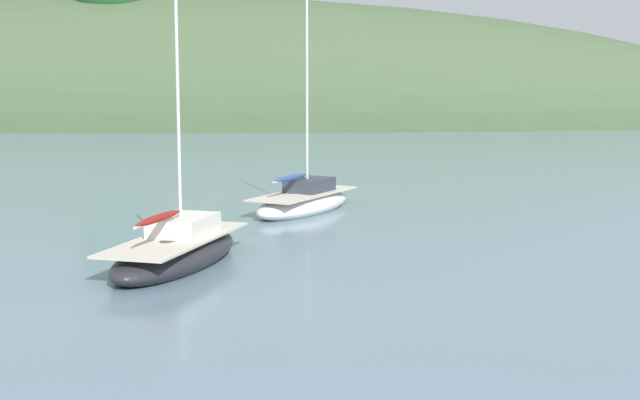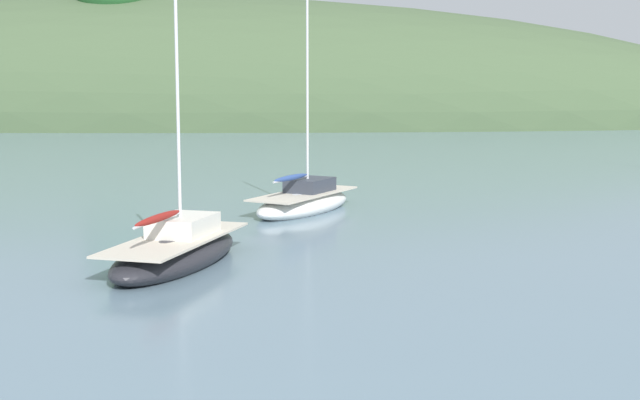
% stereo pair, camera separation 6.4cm
% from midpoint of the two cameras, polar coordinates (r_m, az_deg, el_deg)
% --- Properties ---
extents(far_shoreline_hill, '(150.00, 36.00, 32.09)m').
position_cam_midpoint_polar(far_shoreline_hill, '(101.85, -13.75, 4.95)').
color(far_shoreline_hill, '#425638').
rests_on(far_shoreline_hill, ground).
extents(sailboat_blue_center, '(4.50, 6.18, 8.09)m').
position_cam_midpoint_polar(sailboat_blue_center, '(32.97, -1.11, -0.11)').
color(sailboat_blue_center, white).
rests_on(sailboat_blue_center, ground).
extents(sailboat_orange_cutter, '(3.67, 6.58, 7.38)m').
position_cam_midpoint_polar(sailboat_orange_cutter, '(23.81, -9.40, -3.31)').
color(sailboat_orange_cutter, '#232328').
rests_on(sailboat_orange_cutter, ground).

